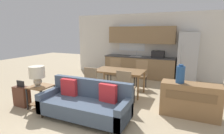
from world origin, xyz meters
The scene contains 15 objects.
ground_plane centered at (0.00, 0.00, 0.00)m, with size 20.00×20.00×0.00m, color tan.
wall_back centered at (-0.01, 4.63, 1.35)m, with size 6.40×0.07×2.70m.
kitchen_counter centered at (0.02, 4.33, 0.84)m, with size 2.98×0.65×2.15m.
refrigerator centered at (1.88, 4.24, 0.96)m, with size 0.70×0.71×1.93m.
dining_table centered at (-0.04, 2.07, 0.68)m, with size 1.54×0.83×0.75m.
couch centered at (-0.12, 0.24, 0.33)m, with size 2.04×0.80×0.84m.
side_table centered at (-1.44, 0.22, 0.39)m, with size 0.51×0.51×0.58m.
table_lamp centered at (-1.48, 0.18, 0.90)m, with size 0.37×0.37×0.51m.
credenza centered at (2.02, 1.25, 0.39)m, with size 1.27×0.44×0.78m.
vase centered at (1.78, 1.22, 0.98)m, with size 0.19×0.19×0.42m.
dining_chair_near_right centered at (0.46, 1.24, 0.53)m, with size 0.43×0.43×0.95m.
dining_chair_far_right centered at (0.45, 2.86, 0.53)m, with size 0.45×0.45×0.95m.
dining_chair_near_left centered at (-0.53, 1.27, 0.53)m, with size 0.44×0.44×0.95m.
dining_chair_far_left centered at (-0.54, 2.85, 0.53)m, with size 0.46×0.46×0.95m.
suitcase centered at (-2.00, 0.10, 0.27)m, with size 0.42×0.22×0.69m.
Camera 1 is at (1.91, -2.90, 1.91)m, focal length 28.00 mm.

